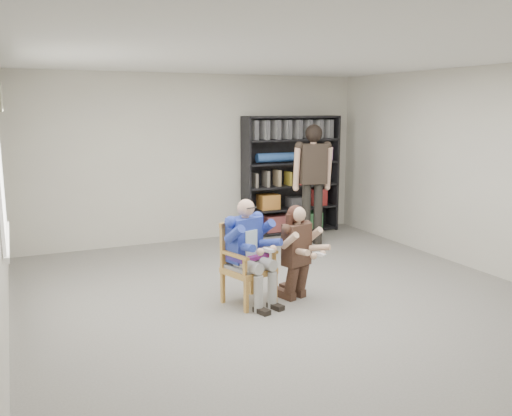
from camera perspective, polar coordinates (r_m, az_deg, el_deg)
name	(u,v)px	position (r m, az deg, el deg)	size (l,w,h in m)	color
room_shell	(295,185)	(6.03, 4.09, 2.46)	(6.00, 7.00, 2.80)	beige
floor	(293,304)	(6.38, 3.92, -10.09)	(6.00, 7.00, 0.01)	slate
window_left	(1,167)	(6.28, -25.23, 3.93)	(0.16, 2.00, 1.75)	white
armchair	(249,264)	(6.26, -0.77, -5.88)	(0.55, 0.53, 0.95)	#A96A31
seated_man	(249,252)	(6.22, -0.77, -4.62)	(0.53, 0.74, 1.24)	navy
kneeling_woman	(298,253)	(6.37, 4.46, -4.76)	(0.48, 0.76, 1.13)	#372519
bookshelf	(291,175)	(9.74, 3.71, 3.47)	(1.80, 0.38, 2.10)	black
standing_man	(313,186)	(8.93, 5.98, 2.33)	(0.60, 0.34, 1.96)	#2B221C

